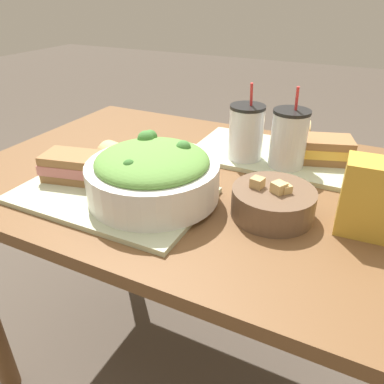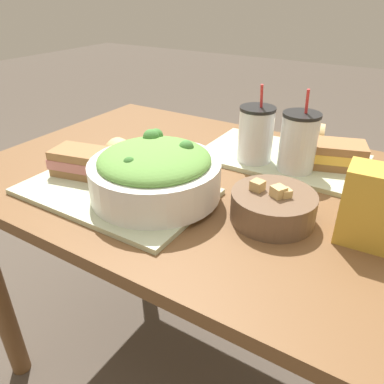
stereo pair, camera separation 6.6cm
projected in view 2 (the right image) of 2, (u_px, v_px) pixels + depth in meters
name	position (u px, v px, depth m)	size (l,w,h in m)	color
ground_plane	(197.00, 361.00, 1.33)	(12.00, 12.00, 0.00)	#4C4238
dining_table	(199.00, 211.00, 1.02)	(1.14, 0.81, 0.74)	brown
tray_near	(115.00, 191.00, 0.87)	(0.43, 0.27, 0.01)	#B2BC99
tray_far	(282.00, 158.00, 1.04)	(0.43, 0.27, 0.01)	#B2BC99
salad_bowl	(155.00, 172.00, 0.82)	(0.29, 0.29, 0.13)	white
soup_bowl	(273.00, 205.00, 0.76)	(0.17, 0.17, 0.08)	brown
sandwich_near	(82.00, 162.00, 0.92)	(0.16, 0.12, 0.06)	olive
baguette_near	(131.00, 158.00, 0.93)	(0.14, 0.10, 0.07)	tan
sandwich_far	(335.00, 154.00, 0.96)	(0.17, 0.13, 0.06)	olive
baguette_far	(306.00, 135.00, 1.07)	(0.12, 0.10, 0.07)	tan
drink_cup_dark	(256.00, 136.00, 0.98)	(0.09, 0.09, 0.20)	silver
drink_cup_red	(298.00, 144.00, 0.92)	(0.09, 0.09, 0.21)	silver
chip_bag	(376.00, 208.00, 0.67)	(0.12, 0.08, 0.15)	gold
napkin_folded	(170.00, 165.00, 1.01)	(0.19, 0.15, 0.00)	silver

